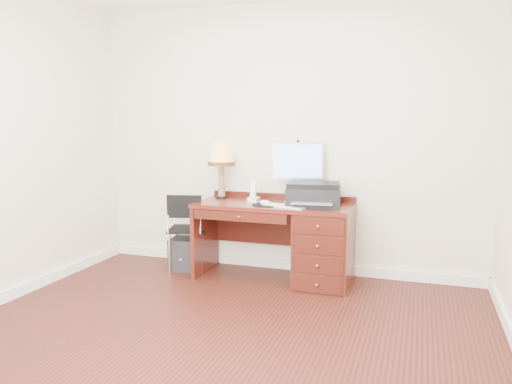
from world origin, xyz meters
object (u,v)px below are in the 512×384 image
(chair, at_px, (186,224))
(leg_lamp, at_px, (221,158))
(printer, at_px, (314,194))
(phone, at_px, (253,195))
(equipment_box, at_px, (185,254))
(desk, at_px, (306,240))
(monitor, at_px, (299,164))

(chair, bearing_deg, leg_lamp, 18.32)
(printer, relative_size, phone, 2.56)
(leg_lamp, xyz_separation_m, equipment_box, (-0.36, -0.14, -1.00))
(desk, relative_size, chair, 1.85)
(desk, height_order, equipment_box, desk)
(desk, xyz_separation_m, equipment_box, (-1.29, -0.00, -0.25))
(monitor, distance_m, leg_lamp, 0.80)
(monitor, relative_size, equipment_box, 1.75)
(desk, bearing_deg, phone, 178.33)
(phone, bearing_deg, monitor, 21.00)
(chair, relative_size, equipment_box, 2.45)
(monitor, height_order, printer, monitor)
(desk, distance_m, printer, 0.45)
(leg_lamp, relative_size, chair, 0.70)
(phone, relative_size, chair, 0.26)
(printer, xyz_separation_m, equipment_box, (-1.35, 0.02, -0.69))
(printer, height_order, chair, printer)
(desk, xyz_separation_m, phone, (-0.54, 0.02, 0.40))
(desk, xyz_separation_m, leg_lamp, (-0.92, 0.14, 0.75))
(leg_lamp, height_order, chair, leg_lamp)
(desk, distance_m, phone, 0.67)
(monitor, distance_m, chair, 1.30)
(printer, xyz_separation_m, chair, (-1.31, -0.05, -0.37))
(monitor, distance_m, equipment_box, 1.51)
(leg_lamp, distance_m, chair, 0.77)
(desk, height_order, phone, phone)
(phone, height_order, equipment_box, phone)
(chair, bearing_deg, equipment_box, 110.70)
(monitor, bearing_deg, leg_lamp, 164.26)
(phone, distance_m, equipment_box, 0.99)
(chair, height_order, equipment_box, chair)
(desk, height_order, monitor, monitor)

